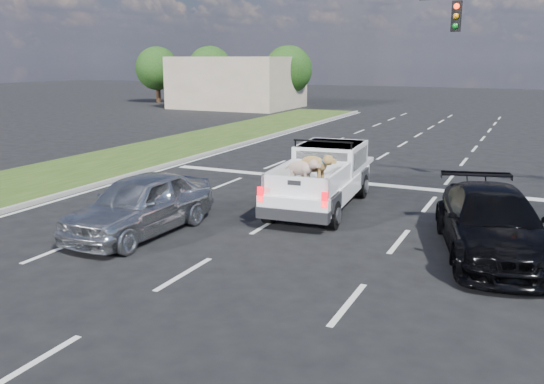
% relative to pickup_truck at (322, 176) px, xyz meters
% --- Properties ---
extents(ground, '(160.00, 160.00, 0.00)m').
position_rel_pickup_truck_xyz_m(ground, '(1.10, -6.32, -0.92)').
color(ground, black).
rests_on(ground, ground).
extents(road_markings, '(17.75, 60.00, 0.01)m').
position_rel_pickup_truck_xyz_m(road_markings, '(1.10, 0.25, -0.91)').
color(road_markings, silver).
rests_on(road_markings, ground).
extents(grass_median_left, '(5.00, 60.00, 0.10)m').
position_rel_pickup_truck_xyz_m(grass_median_left, '(-10.40, -0.32, -0.87)').
color(grass_median_left, '#294214').
rests_on(grass_median_left, ground).
extents(curb_left, '(0.15, 60.00, 0.14)m').
position_rel_pickup_truck_xyz_m(curb_left, '(-7.95, -0.32, -0.85)').
color(curb_left, gray).
rests_on(curb_left, ground).
extents(building_left, '(10.00, 8.00, 4.40)m').
position_rel_pickup_truck_xyz_m(building_left, '(-18.90, 29.68, 1.28)').
color(building_left, '#C1AC93').
rests_on(building_left, ground).
extents(tree_far_a, '(4.20, 4.20, 5.40)m').
position_rel_pickup_truck_xyz_m(tree_far_a, '(-28.90, 31.68, 2.37)').
color(tree_far_a, '#332114').
rests_on(tree_far_a, ground).
extents(tree_far_b, '(4.20, 4.20, 5.40)m').
position_rel_pickup_truck_xyz_m(tree_far_b, '(-22.90, 31.68, 2.37)').
color(tree_far_b, '#332114').
rests_on(tree_far_b, ground).
extents(tree_far_c, '(4.20, 4.20, 5.40)m').
position_rel_pickup_truck_xyz_m(tree_far_c, '(-14.90, 31.68, 2.37)').
color(tree_far_c, '#332114').
rests_on(tree_far_c, ground).
extents(pickup_truck, '(2.36, 5.43, 1.98)m').
position_rel_pickup_truck_xyz_m(pickup_truck, '(0.00, 0.00, 0.00)').
color(pickup_truck, black).
rests_on(pickup_truck, ground).
extents(silver_sedan, '(1.98, 4.54, 1.52)m').
position_rel_pickup_truck_xyz_m(silver_sedan, '(-3.19, -4.41, -0.16)').
color(silver_sedan, '#AFB2B6').
rests_on(silver_sedan, ground).
extents(black_coupe, '(3.34, 5.47, 1.48)m').
position_rel_pickup_truck_xyz_m(black_coupe, '(4.91, -2.44, -0.18)').
color(black_coupe, black).
rests_on(black_coupe, ground).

